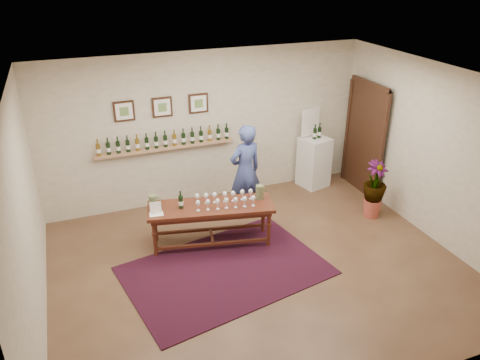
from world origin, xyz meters
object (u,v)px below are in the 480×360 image
object	(u,v)px
tasting_table	(211,211)
potted_plant	(374,190)
person	(245,171)
display_pedestal	(314,162)

from	to	relation	value
tasting_table	potted_plant	xyz separation A→B (m)	(2.95, -0.19, -0.06)
person	potted_plant	bearing A→B (deg)	144.74
person	tasting_table	bearing A→B (deg)	27.29
tasting_table	potted_plant	size ratio (longest dim) A/B	2.25
display_pedestal	potted_plant	bearing A→B (deg)	-76.26
tasting_table	display_pedestal	world-z (taller)	display_pedestal
tasting_table	display_pedestal	size ratio (longest dim) A/B	2.03
display_pedestal	potted_plant	world-z (taller)	display_pedestal
tasting_table	person	xyz separation A→B (m)	(0.86, 0.71, 0.25)
display_pedestal	potted_plant	xyz separation A→B (m)	(0.37, -1.50, 0.03)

